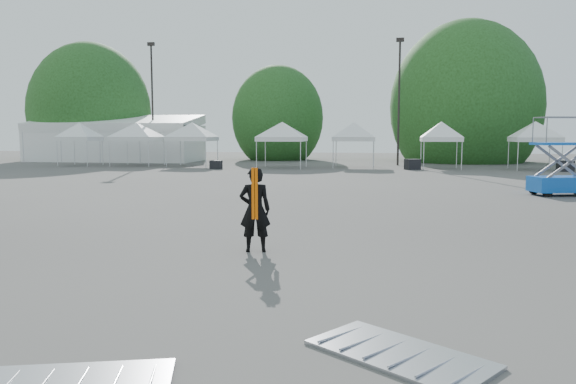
# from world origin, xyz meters

# --- Properties ---
(ground) EXTENTS (120.00, 120.00, 0.00)m
(ground) POSITION_xyz_m (0.00, 0.00, 0.00)
(ground) COLOR #474442
(ground) RESTS_ON ground
(marquee) EXTENTS (15.00, 6.25, 4.23)m
(marquee) POSITION_xyz_m (-22.00, 35.00, 1.97)
(marquee) COLOR white
(marquee) RESTS_ON ground
(light_pole_west) EXTENTS (0.60, 0.25, 10.30)m
(light_pole_west) POSITION_xyz_m (-18.00, 34.00, 5.77)
(light_pole_west) COLOR black
(light_pole_west) RESTS_ON ground
(light_pole_east) EXTENTS (0.60, 0.25, 9.80)m
(light_pole_east) POSITION_xyz_m (3.00, 32.00, 5.52)
(light_pole_east) COLOR black
(light_pole_east) RESTS_ON ground
(tree_far_w) EXTENTS (4.80, 4.80, 7.30)m
(tree_far_w) POSITION_xyz_m (-26.00, 38.00, 4.54)
(tree_far_w) COLOR #382314
(tree_far_w) RESTS_ON ground
(tree_mid_w) EXTENTS (4.16, 4.16, 6.33)m
(tree_mid_w) POSITION_xyz_m (-8.00, 40.00, 3.93)
(tree_mid_w) COLOR #382314
(tree_mid_w) RESTS_ON ground
(tree_mid_e) EXTENTS (5.12, 5.12, 7.79)m
(tree_mid_e) POSITION_xyz_m (9.00, 39.00, 4.84)
(tree_mid_e) COLOR #382314
(tree_mid_e) RESTS_ON ground
(tent_a) EXTENTS (3.74, 3.74, 3.88)m
(tent_a) POSITION_xyz_m (-21.44, 27.82, 3.06)
(tent_a) COLOR silver
(tent_a) RESTS_ON ground
(tent_b) EXTENTS (4.67, 4.67, 3.88)m
(tent_b) POSITION_xyz_m (-16.97, 28.35, 3.06)
(tent_b) COLOR silver
(tent_b) RESTS_ON ground
(tent_c) EXTENTS (4.59, 4.59, 3.88)m
(tent_c) POSITION_xyz_m (-12.49, 28.26, 3.06)
(tent_c) COLOR silver
(tent_c) RESTS_ON ground
(tent_d) EXTENTS (4.72, 4.72, 3.88)m
(tent_d) POSITION_xyz_m (-5.43, 27.48, 3.06)
(tent_d) COLOR silver
(tent_d) RESTS_ON ground
(tent_e) EXTENTS (4.33, 4.33, 3.88)m
(tent_e) POSITION_xyz_m (-0.29, 28.92, 3.06)
(tent_e) COLOR silver
(tent_e) RESTS_ON ground
(tent_f) EXTENTS (3.87, 3.87, 3.88)m
(tent_f) POSITION_xyz_m (5.85, 28.14, 3.06)
(tent_f) COLOR silver
(tent_f) RESTS_ON ground
(tent_g) EXTENTS (4.22, 4.22, 3.88)m
(tent_g) POSITION_xyz_m (12.08, 28.01, 3.06)
(tent_g) COLOR silver
(tent_g) RESTS_ON ground
(man) EXTENTS (0.74, 0.57, 1.81)m
(man) POSITION_xyz_m (-1.09, -1.29, 0.91)
(man) COLOR black
(man) RESTS_ON ground
(scissor_lift) EXTENTS (2.68, 1.81, 3.17)m
(scissor_lift) POSITION_xyz_m (8.88, 11.33, 1.60)
(scissor_lift) COLOR #0D4BAF
(scissor_lift) RESTS_ON ground
(barrier_mid) EXTENTS (2.24, 2.03, 0.06)m
(barrier_mid) POSITION_xyz_m (1.76, -6.56, 0.03)
(barrier_mid) COLOR #A1A4A9
(barrier_mid) RESTS_ON ground
(crate_west) EXTENTS (0.80, 0.63, 0.60)m
(crate_west) POSITION_xyz_m (-9.79, 25.31, 0.30)
(crate_west) COLOR black
(crate_west) RESTS_ON ground
(crate_mid) EXTENTS (1.16, 1.05, 0.73)m
(crate_mid) POSITION_xyz_m (3.83, 26.88, 0.36)
(crate_mid) COLOR black
(crate_mid) RESTS_ON ground
(crate_east) EXTENTS (1.00, 0.82, 0.72)m
(crate_east) POSITION_xyz_m (13.67, 26.53, 0.36)
(crate_east) COLOR black
(crate_east) RESTS_ON ground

